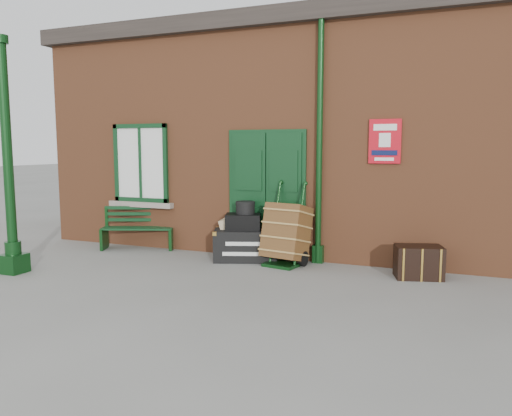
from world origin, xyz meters
The scene contains 11 objects.
ground centered at (0.00, 0.00, 0.00)m, with size 80.00×80.00×0.00m, color gray.
station_building centered at (0.00, 3.49, 2.16)m, with size 10.30×4.30×4.36m.
canopy_column centered at (-3.60, -1.00, 1.41)m, with size 0.34×0.34×3.61m.
bench centered at (-2.89, 1.31, 0.42)m, with size 1.42×0.89×0.84m.
houdini_trunk centered at (-0.57, 1.16, 0.27)m, with size 1.08×0.59×0.54m, color black.
strongbox centered at (-0.62, 1.16, 0.68)m, with size 0.59×0.43×0.27m, color black.
hatbox centered at (-0.59, 1.19, 0.92)m, with size 0.32×0.32×0.22m, color black.
suitcase_back centered at (-0.88, 1.25, 0.37)m, with size 0.20×0.50×0.70m, color tan.
suitcase_front centered at (-0.70, 1.25, 0.31)m, with size 0.18×0.45×0.60m, color tan.
porter_trolley centered at (0.19, 1.11, 0.53)m, with size 0.78×0.83×1.37m.
dark_trunk centered at (2.31, 1.04, 0.25)m, with size 0.68×0.44×0.49m, color black.
Camera 1 is at (2.77, -6.68, 1.97)m, focal length 35.00 mm.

